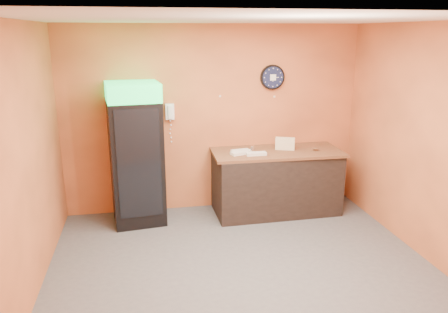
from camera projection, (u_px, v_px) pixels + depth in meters
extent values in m
plane|color=#47474C|center=(243.00, 269.00, 5.12)|extent=(4.50, 4.50, 0.00)
cube|color=orange|center=(214.00, 119.00, 6.63)|extent=(4.50, 0.02, 2.80)
cube|color=orange|center=(24.00, 166.00, 4.33)|extent=(0.02, 4.00, 2.80)
cube|color=orange|center=(430.00, 144.00, 5.15)|extent=(0.02, 4.00, 2.80)
cube|color=white|center=(246.00, 19.00, 4.35)|extent=(4.50, 4.00, 0.02)
cube|color=black|center=(137.00, 162.00, 6.22)|extent=(0.78, 0.78, 1.77)
cube|color=#1BEA59|center=(132.00, 92.00, 5.94)|extent=(0.78, 0.78, 0.25)
cube|color=black|center=(133.00, 165.00, 5.86)|extent=(0.58, 0.09, 1.52)
cube|color=black|center=(276.00, 183.00, 6.66)|extent=(1.87, 0.86, 0.93)
cylinder|color=black|center=(272.00, 77.00, 6.60)|extent=(0.38, 0.05, 0.38)
cylinder|color=#0F1433|center=(273.00, 77.00, 6.57)|extent=(0.32, 0.01, 0.32)
cube|color=white|center=(273.00, 77.00, 6.56)|extent=(0.09, 0.00, 0.09)
cube|color=white|center=(170.00, 112.00, 6.42)|extent=(0.13, 0.07, 0.23)
cube|color=white|center=(170.00, 112.00, 6.38)|extent=(0.05, 0.04, 0.19)
cube|color=brown|center=(277.00, 152.00, 6.52)|extent=(1.95, 0.89, 0.04)
cube|color=#F5E7BE|center=(285.00, 148.00, 6.58)|extent=(0.30, 0.20, 0.06)
cube|color=#F5E7BE|center=(285.00, 144.00, 6.56)|extent=(0.30, 0.20, 0.06)
cube|color=#F5E7BE|center=(285.00, 140.00, 6.54)|extent=(0.30, 0.20, 0.06)
cube|color=silver|center=(241.00, 153.00, 6.32)|extent=(0.33, 0.21, 0.04)
cube|color=silver|center=(256.00, 154.00, 6.28)|extent=(0.29, 0.12, 0.04)
cube|color=silver|center=(240.00, 151.00, 6.43)|extent=(0.29, 0.15, 0.04)
cylinder|color=silver|center=(252.00, 148.00, 6.55)|extent=(0.06, 0.06, 0.06)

